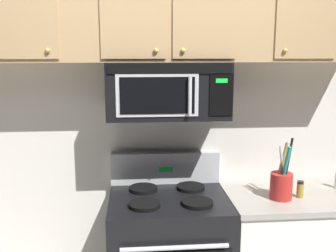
# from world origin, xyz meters

# --- Properties ---
(back_wall) EXTENTS (5.20, 0.10, 2.70)m
(back_wall) POSITION_xyz_m (0.00, 0.79, 1.35)
(back_wall) COLOR silver
(back_wall) RESTS_ON ground_plane
(over_range_microwave) EXTENTS (0.76, 0.43, 0.35)m
(over_range_microwave) POSITION_xyz_m (-0.00, 0.54, 1.58)
(over_range_microwave) COLOR black
(upper_cabinets) EXTENTS (2.50, 0.36, 0.55)m
(upper_cabinets) POSITION_xyz_m (-0.00, 0.57, 2.02)
(upper_cabinets) COLOR tan
(utensil_crock_red) EXTENTS (0.14, 0.15, 0.39)m
(utensil_crock_red) POSITION_xyz_m (0.70, 0.33, 1.00)
(utensil_crock_red) COLOR red
(utensil_crock_red) RESTS_ON counter_segment
(spice_jar) EXTENTS (0.04, 0.04, 0.11)m
(spice_jar) POSITION_xyz_m (0.83, 0.34, 0.95)
(spice_jar) COLOR olive
(spice_jar) RESTS_ON counter_segment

